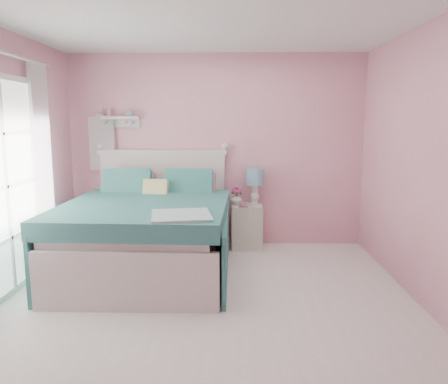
{
  "coord_description": "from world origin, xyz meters",
  "views": [
    {
      "loc": [
        0.24,
        -3.73,
        1.72
      ],
      "look_at": [
        0.13,
        1.2,
        0.9
      ],
      "focal_mm": 35.0,
      "sensor_mm": 36.0,
      "label": 1
    }
  ],
  "objects_px": {
    "table_lamp": "(255,179)",
    "vase": "(237,199)",
    "bed": "(149,234)",
    "nightstand": "(247,226)",
    "teacup": "(243,204)"
  },
  "relations": [
    {
      "from": "table_lamp",
      "to": "vase",
      "type": "xyz_separation_m",
      "value": [
        -0.25,
        -0.01,
        -0.27
      ]
    },
    {
      "from": "bed",
      "to": "vase",
      "type": "bearing_deg",
      "value": 45.08
    },
    {
      "from": "table_lamp",
      "to": "vase",
      "type": "relative_size",
      "value": 3.13
    },
    {
      "from": "nightstand",
      "to": "table_lamp",
      "type": "distance_m",
      "value": 0.65
    },
    {
      "from": "bed",
      "to": "table_lamp",
      "type": "distance_m",
      "value": 1.66
    },
    {
      "from": "teacup",
      "to": "table_lamp",
      "type": "bearing_deg",
      "value": 49.07
    },
    {
      "from": "vase",
      "to": "teacup",
      "type": "distance_m",
      "value": 0.2
    },
    {
      "from": "bed",
      "to": "nightstand",
      "type": "bearing_deg",
      "value": 40.36
    },
    {
      "from": "vase",
      "to": "nightstand",
      "type": "bearing_deg",
      "value": -14.32
    },
    {
      "from": "table_lamp",
      "to": "vase",
      "type": "bearing_deg",
      "value": -178.25
    },
    {
      "from": "bed",
      "to": "teacup",
      "type": "height_order",
      "value": "bed"
    },
    {
      "from": "table_lamp",
      "to": "teacup",
      "type": "relative_size",
      "value": 4.67
    },
    {
      "from": "bed",
      "to": "table_lamp",
      "type": "height_order",
      "value": "bed"
    },
    {
      "from": "vase",
      "to": "teacup",
      "type": "height_order",
      "value": "vase"
    },
    {
      "from": "bed",
      "to": "nightstand",
      "type": "relative_size",
      "value": 3.89
    }
  ]
}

